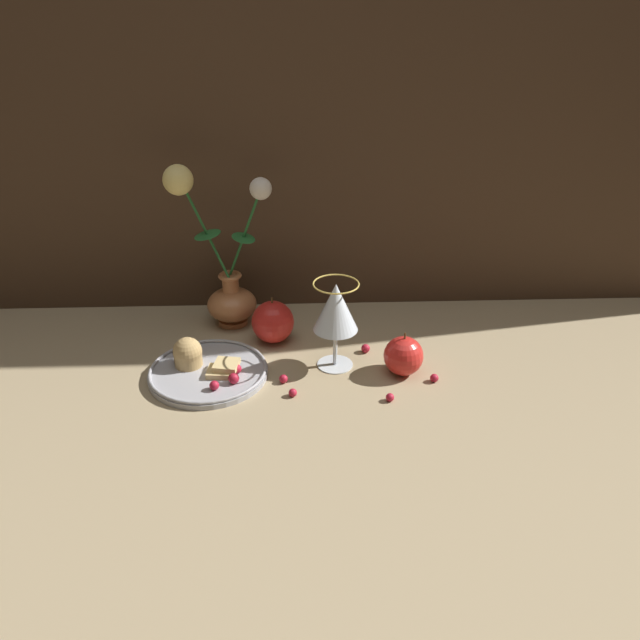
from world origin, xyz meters
name	(u,v)px	position (x,y,z in m)	size (l,w,h in m)	color
ground_plane	(293,366)	(0.00, 0.00, 0.00)	(2.40, 2.40, 0.00)	#9E8966
wall_back	(286,1)	(0.00, 0.28, 0.60)	(2.40, 0.04, 1.20)	#422D1E
vase	(225,275)	(-0.13, 0.17, 0.11)	(0.20, 0.10, 0.34)	#B77042
plate_with_pastries	(205,368)	(-0.16, -0.02, 0.01)	(0.22, 0.22, 0.06)	#A3A3A8
wine_glass	(336,310)	(0.08, 0.00, 0.12)	(0.08, 0.08, 0.17)	silver
apple_beside_vase	(403,356)	(0.20, -0.03, 0.04)	(0.07, 0.07, 0.08)	red
apple_near_glass	(273,322)	(-0.04, 0.10, 0.04)	(0.08, 0.08, 0.10)	red
berry_near_plate	(390,397)	(0.17, -0.12, 0.01)	(0.01, 0.01, 0.01)	#AD192D
berry_front_center	(366,348)	(0.14, 0.04, 0.01)	(0.02, 0.02, 0.02)	#AD192D
berry_by_glass_stem	(434,378)	(0.25, -0.06, 0.01)	(0.02, 0.02, 0.02)	#AD192D
berry_under_candlestick	(283,379)	(-0.02, -0.06, 0.01)	(0.02, 0.02, 0.02)	#AD192D
berry_far_right	(293,393)	(0.00, -0.10, 0.01)	(0.01, 0.01, 0.01)	#AD192D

